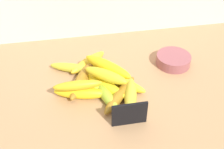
% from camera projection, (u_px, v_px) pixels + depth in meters
% --- Properties ---
extents(counter_top, '(1.10, 0.76, 0.03)m').
position_uv_depth(counter_top, '(133.00, 91.00, 1.03)').
color(counter_top, tan).
rests_on(counter_top, ground).
extents(chalkboard_sign, '(0.11, 0.02, 0.08)m').
position_uv_depth(chalkboard_sign, '(129.00, 115.00, 0.87)').
color(chalkboard_sign, black).
rests_on(chalkboard_sign, counter_top).
extents(fruit_bowl, '(0.13, 0.13, 0.04)m').
position_uv_depth(fruit_bowl, '(173.00, 60.00, 1.12)').
color(fruit_bowl, '#944F55').
rests_on(fruit_bowl, counter_top).
extents(banana_0, '(0.19, 0.09, 0.04)m').
position_uv_depth(banana_0, '(80.00, 93.00, 0.97)').
color(banana_0, yellow).
rests_on(banana_0, counter_top).
extents(banana_1, '(0.15, 0.17, 0.04)m').
position_uv_depth(banana_1, '(105.00, 86.00, 1.00)').
color(banana_1, yellow).
rests_on(banana_1, counter_top).
extents(banana_2, '(0.16, 0.14, 0.04)m').
position_uv_depth(banana_2, '(88.00, 62.00, 1.11)').
color(banana_2, yellow).
rests_on(banana_2, counter_top).
extents(banana_3, '(0.16, 0.05, 0.03)m').
position_uv_depth(banana_3, '(94.00, 89.00, 0.99)').
color(banana_3, yellow).
rests_on(banana_3, counter_top).
extents(banana_4, '(0.16, 0.18, 0.04)m').
position_uv_depth(banana_4, '(120.00, 94.00, 0.97)').
color(banana_4, '#A6741E').
rests_on(banana_4, counter_top).
extents(banana_5, '(0.15, 0.17, 0.04)m').
position_uv_depth(banana_5, '(111.00, 74.00, 1.05)').
color(banana_5, gold).
rests_on(banana_5, counter_top).
extents(banana_6, '(0.17, 0.16, 0.04)m').
position_uv_depth(banana_6, '(121.00, 82.00, 1.02)').
color(banana_6, yellow).
rests_on(banana_6, counter_top).
extents(banana_7, '(0.12, 0.20, 0.04)m').
position_uv_depth(banana_7, '(81.00, 80.00, 1.02)').
color(banana_7, '#A47321').
rests_on(banana_7, counter_top).
extents(banana_8, '(0.08, 0.16, 0.04)m').
position_uv_depth(banana_8, '(107.00, 96.00, 0.96)').
color(banana_8, '#A1C232').
rests_on(banana_8, counter_top).
extents(banana_9, '(0.08, 0.18, 0.04)m').
position_uv_depth(banana_9, '(130.00, 95.00, 0.96)').
color(banana_9, gold).
rests_on(banana_9, counter_top).
extents(banana_10, '(0.19, 0.11, 0.04)m').
position_uv_depth(banana_10, '(75.00, 68.00, 1.08)').
color(banana_10, gold).
rests_on(banana_10, counter_top).
extents(banana_11, '(0.17, 0.04, 0.03)m').
position_uv_depth(banana_11, '(78.00, 85.00, 0.94)').
color(banana_11, gold).
rests_on(banana_11, banana_0).
extents(banana_12, '(0.17, 0.18, 0.04)m').
position_uv_depth(banana_12, '(108.00, 67.00, 1.01)').
color(banana_12, yellow).
rests_on(banana_12, banana_5).
extents(banana_13, '(0.15, 0.13, 0.04)m').
position_uv_depth(banana_13, '(106.00, 75.00, 0.98)').
color(banana_13, yellow).
rests_on(banana_13, banana_1).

